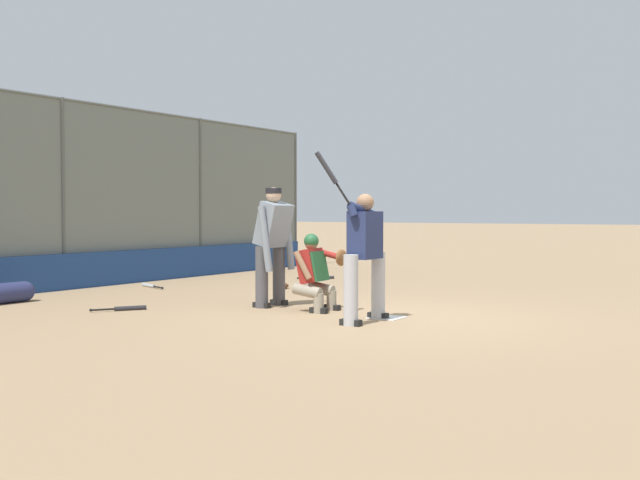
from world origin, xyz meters
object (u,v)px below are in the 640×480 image
batter_at_plate (364,252)px  spare_bat_by_padding (150,286)px  spare_bat_near_backstop (321,278)px  fielding_glove_on_dirt (283,286)px  spare_bat_third_base_side (126,308)px  umpire_home (273,242)px  catcher_behind_plate (316,271)px

batter_at_plate → spare_bat_by_padding: 5.98m
spare_bat_near_backstop → fielding_glove_on_dirt: 2.11m
spare_bat_third_base_side → spare_bat_near_backstop: bearing=36.6°
spare_bat_by_padding → spare_bat_third_base_side: bearing=148.7°
spare_bat_near_backstop → batter_at_plate: bearing=-97.9°
umpire_home → spare_bat_by_padding: bearing=-104.4°
spare_bat_third_base_side → fielding_glove_on_dirt: bearing=31.4°
umpire_home → fielding_glove_on_dirt: size_ratio=6.23×
spare_bat_by_padding → fielding_glove_on_dirt: bearing=-133.0°
batter_at_plate → fielding_glove_on_dirt: size_ratio=7.61×
spare_bat_third_base_side → fielding_glove_on_dirt: fielding_glove_on_dirt is taller
spare_bat_near_backstop → spare_bat_third_base_side: bearing=-132.3°
batter_at_plate → catcher_behind_plate: size_ratio=1.96×
batter_at_plate → catcher_behind_plate: 1.31m
catcher_behind_plate → spare_bat_near_backstop: (-4.35, -2.81, -0.55)m
catcher_behind_plate → umpire_home: size_ratio=0.62×
spare_bat_by_padding → fielding_glove_on_dirt: fielding_glove_on_dirt is taller
batter_at_plate → spare_bat_third_base_side: (0.96, -3.49, -0.89)m
batter_at_plate → catcher_behind_plate: (-0.55, -1.14, -0.33)m
batter_at_plate → umpire_home: batter_at_plate is taller
fielding_glove_on_dirt → umpire_home: bearing=33.3°
umpire_home → spare_bat_near_backstop: 4.81m
catcher_behind_plate → spare_bat_near_backstop: catcher_behind_plate is taller
spare_bat_third_base_side → fielding_glove_on_dirt: size_ratio=2.43×
catcher_behind_plate → spare_bat_third_base_side: catcher_behind_plate is taller
batter_at_plate → spare_bat_by_padding: batter_at_plate is taller
catcher_behind_plate → umpire_home: (-0.07, -0.84, 0.40)m
spare_bat_near_backstop → spare_bat_by_padding: 3.72m
catcher_behind_plate → spare_bat_by_padding: 4.70m
spare_bat_by_padding → batter_at_plate: bearing=-177.7°
spare_bat_by_padding → catcher_behind_plate: bearing=-175.0°
catcher_behind_plate → fielding_glove_on_dirt: (-2.30, -2.30, -0.53)m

